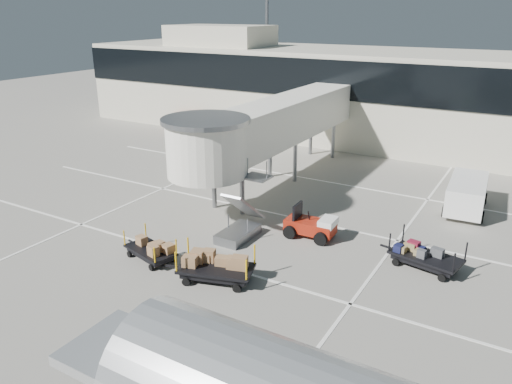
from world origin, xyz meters
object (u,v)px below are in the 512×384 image
at_px(minivan, 467,192).
at_px(belt_loader, 193,123).
at_px(ground_worker, 198,341).
at_px(box_cart_far, 153,250).
at_px(baggage_tug, 312,226).
at_px(suitcase_cart, 427,257).
at_px(box_cart_near, 215,267).

height_order(minivan, belt_loader, belt_loader).
distance_m(ground_worker, minivan, 20.36).
height_order(box_cart_far, belt_loader, belt_loader).
bearing_deg(belt_loader, ground_worker, -51.92).
bearing_deg(belt_loader, baggage_tug, -38.66).
height_order(suitcase_cart, box_cart_near, box_cart_near).
distance_m(box_cart_near, belt_loader, 29.88).
bearing_deg(box_cart_near, baggage_tug, 56.94).
bearing_deg(belt_loader, suitcase_cart, -32.27).
height_order(ground_worker, belt_loader, belt_loader).
relative_size(suitcase_cart, belt_loader, 0.93).
xyz_separation_m(box_cart_far, minivan, (11.96, 14.58, 0.61)).
distance_m(box_cart_near, minivan, 16.85).
relative_size(baggage_tug, belt_loader, 0.63).
bearing_deg(ground_worker, minivan, 41.40).
xyz_separation_m(minivan, belt_loader, (-27.08, 8.54, -0.35)).
bearing_deg(baggage_tug, minivan, 49.90).
height_order(suitcase_cart, ground_worker, ground_worker).
bearing_deg(baggage_tug, suitcase_cart, -6.04).
distance_m(ground_worker, belt_loader, 35.48).
xyz_separation_m(box_cart_far, ground_worker, (6.48, -5.03, 0.39)).
distance_m(box_cart_near, ground_worker, 5.67).
distance_m(suitcase_cart, belt_loader, 31.80).
distance_m(suitcase_cart, box_cart_near, 9.90).
bearing_deg(box_cart_near, suitcase_cart, 20.09).
height_order(suitcase_cart, minivan, minivan).
bearing_deg(minivan, ground_worker, -109.78).
distance_m(baggage_tug, minivan, 10.53).
bearing_deg(suitcase_cart, box_cart_near, -131.85).
relative_size(baggage_tug, suitcase_cart, 0.68).
bearing_deg(suitcase_cart, minivan, 98.69).
xyz_separation_m(box_cart_near, box_cart_far, (-3.69, 0.10, -0.11)).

